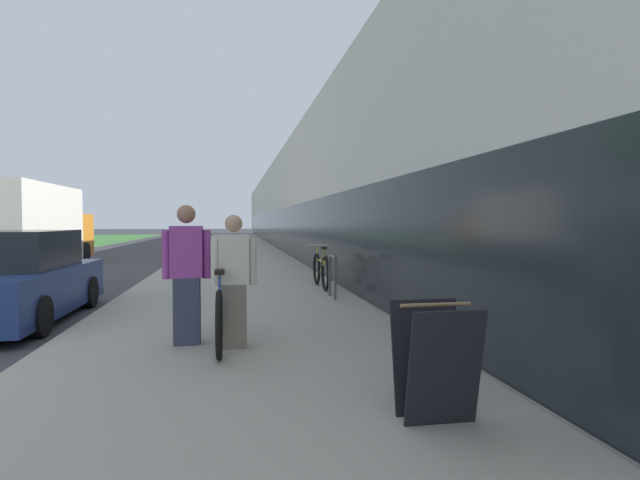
{
  "coord_description": "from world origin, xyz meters",
  "views": [
    {
      "loc": [
        5.34,
        -4.83,
        1.66
      ],
      "look_at": [
        8.43,
        12.9,
        0.99
      ],
      "focal_mm": 28.0,
      "sensor_mm": 36.0,
      "label": 1
    }
  ],
  "objects_px": {
    "bike_rack_hoop": "(332,272)",
    "tandem_bicycle": "(221,310)",
    "person_bystander": "(187,274)",
    "sandwich_board_sign": "(435,361)",
    "parked_sedan_curbside": "(17,281)",
    "person_rider": "(234,281)",
    "moving_truck": "(27,227)",
    "cruiser_bike_nearest": "(321,270)"
  },
  "relations": [
    {
      "from": "person_bystander",
      "to": "sandwich_board_sign",
      "type": "relative_size",
      "value": 1.91
    },
    {
      "from": "sandwich_board_sign",
      "to": "tandem_bicycle",
      "type": "bearing_deg",
      "value": 121.17
    },
    {
      "from": "person_bystander",
      "to": "moving_truck",
      "type": "xyz_separation_m",
      "value": [
        -6.38,
        12.22,
        0.45
      ]
    },
    {
      "from": "tandem_bicycle",
      "to": "parked_sedan_curbside",
      "type": "distance_m",
      "value": 4.25
    },
    {
      "from": "tandem_bicycle",
      "to": "bike_rack_hoop",
      "type": "height_order",
      "value": "tandem_bicycle"
    },
    {
      "from": "person_bystander",
      "to": "bike_rack_hoop",
      "type": "distance_m",
      "value": 4.21
    },
    {
      "from": "person_rider",
      "to": "moving_truck",
      "type": "bearing_deg",
      "value": 119.12
    },
    {
      "from": "bike_rack_hoop",
      "to": "cruiser_bike_nearest",
      "type": "distance_m",
      "value": 1.52
    },
    {
      "from": "tandem_bicycle",
      "to": "parked_sedan_curbside",
      "type": "bearing_deg",
      "value": 142.47
    },
    {
      "from": "parked_sedan_curbside",
      "to": "bike_rack_hoop",
      "type": "bearing_deg",
      "value": 7.83
    },
    {
      "from": "person_bystander",
      "to": "parked_sedan_curbside",
      "type": "bearing_deg",
      "value": 138.59
    },
    {
      "from": "person_rider",
      "to": "tandem_bicycle",
      "type": "bearing_deg",
      "value": 119.67
    },
    {
      "from": "tandem_bicycle",
      "to": "sandwich_board_sign",
      "type": "height_order",
      "value": "tandem_bicycle"
    },
    {
      "from": "sandwich_board_sign",
      "to": "moving_truck",
      "type": "height_order",
      "value": "moving_truck"
    },
    {
      "from": "moving_truck",
      "to": "tandem_bicycle",
      "type": "bearing_deg",
      "value": -60.89
    },
    {
      "from": "bike_rack_hoop",
      "to": "tandem_bicycle",
      "type": "bearing_deg",
      "value": -122.11
    },
    {
      "from": "sandwich_board_sign",
      "to": "moving_truck",
      "type": "relative_size",
      "value": 0.12
    },
    {
      "from": "bike_rack_hoop",
      "to": "moving_truck",
      "type": "relative_size",
      "value": 0.11
    },
    {
      "from": "person_bystander",
      "to": "cruiser_bike_nearest",
      "type": "relative_size",
      "value": 0.9
    },
    {
      "from": "person_rider",
      "to": "sandwich_board_sign",
      "type": "distance_m",
      "value": 2.93
    },
    {
      "from": "tandem_bicycle",
      "to": "person_rider",
      "type": "relative_size",
      "value": 1.51
    },
    {
      "from": "person_bystander",
      "to": "cruiser_bike_nearest",
      "type": "height_order",
      "value": "person_bystander"
    },
    {
      "from": "cruiser_bike_nearest",
      "to": "parked_sedan_curbside",
      "type": "relative_size",
      "value": 0.46
    },
    {
      "from": "parked_sedan_curbside",
      "to": "tandem_bicycle",
      "type": "bearing_deg",
      "value": -37.53
    },
    {
      "from": "person_bystander",
      "to": "parked_sedan_curbside",
      "type": "relative_size",
      "value": 0.41
    },
    {
      "from": "person_bystander",
      "to": "moving_truck",
      "type": "relative_size",
      "value": 0.23
    },
    {
      "from": "cruiser_bike_nearest",
      "to": "sandwich_board_sign",
      "type": "bearing_deg",
      "value": -93.4
    },
    {
      "from": "person_bystander",
      "to": "sandwich_board_sign",
      "type": "xyz_separation_m",
      "value": [
        2.09,
        -2.75,
        -0.41
      ]
    },
    {
      "from": "bike_rack_hoop",
      "to": "parked_sedan_curbside",
      "type": "bearing_deg",
      "value": -172.17
    },
    {
      "from": "cruiser_bike_nearest",
      "to": "moving_truck",
      "type": "xyz_separation_m",
      "value": [
        -8.92,
        7.34,
        0.91
      ]
    },
    {
      "from": "sandwich_board_sign",
      "to": "cruiser_bike_nearest",
      "type": "bearing_deg",
      "value": 86.6
    },
    {
      "from": "person_rider",
      "to": "moving_truck",
      "type": "distance_m",
      "value": 14.3
    },
    {
      "from": "tandem_bicycle",
      "to": "person_rider",
      "type": "height_order",
      "value": "person_rider"
    },
    {
      "from": "parked_sedan_curbside",
      "to": "person_bystander",
      "type": "bearing_deg",
      "value": -41.41
    },
    {
      "from": "sandwich_board_sign",
      "to": "parked_sedan_curbside",
      "type": "distance_m",
      "value": 7.36
    },
    {
      "from": "cruiser_bike_nearest",
      "to": "person_bystander",
      "type": "bearing_deg",
      "value": -117.48
    },
    {
      "from": "person_bystander",
      "to": "bike_rack_hoop",
      "type": "height_order",
      "value": "person_bystander"
    },
    {
      "from": "person_rider",
      "to": "bike_rack_hoop",
      "type": "height_order",
      "value": "person_rider"
    },
    {
      "from": "tandem_bicycle",
      "to": "moving_truck",
      "type": "height_order",
      "value": "moving_truck"
    },
    {
      "from": "person_rider",
      "to": "parked_sedan_curbside",
      "type": "bearing_deg",
      "value": 140.86
    },
    {
      "from": "tandem_bicycle",
      "to": "sandwich_board_sign",
      "type": "relative_size",
      "value": 2.67
    },
    {
      "from": "bike_rack_hoop",
      "to": "sandwich_board_sign",
      "type": "xyz_separation_m",
      "value": [
        -0.42,
        -6.11,
        -0.06
      ]
    }
  ]
}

